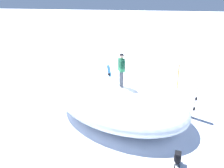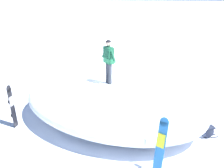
{
  "view_description": "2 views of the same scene",
  "coord_description": "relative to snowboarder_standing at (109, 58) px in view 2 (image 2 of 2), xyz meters",
  "views": [
    {
      "loc": [
        3.34,
        -9.93,
        5.55
      ],
      "look_at": [
        -0.03,
        0.64,
        1.6
      ],
      "focal_mm": 38.26,
      "sensor_mm": 36.0,
      "label": 1
    },
    {
      "loc": [
        -0.21,
        9.77,
        4.85
      ],
      "look_at": [
        0.32,
        0.74,
        1.54
      ],
      "focal_mm": 41.51,
      "sensor_mm": 36.0,
      "label": 2
    }
  ],
  "objects": [
    {
      "name": "ground",
      "position": [
        -0.45,
        -0.61,
        -2.51
      ],
      "size": [
        240.0,
        240.0,
        0.0
      ],
      "primitive_type": "plane",
      "color": "white"
    },
    {
      "name": "snow_mound",
      "position": [
        -0.08,
        -0.03,
        -1.74
      ],
      "size": [
        8.96,
        8.1,
        1.53
      ],
      "primitive_type": "ellipsoid",
      "rotation": [
        0.0,
        0.0,
        2.63
      ],
      "color": "white",
      "rests_on": "ground"
    },
    {
      "name": "snowboarder_standing",
      "position": [
        0.0,
        0.0,
        0.0
      ],
      "size": [
        0.61,
        0.89,
        1.65
      ],
      "color": "#333842",
      "rests_on": "snow_mound"
    },
    {
      "name": "snowboard_primary_upright",
      "position": [
        3.51,
        0.77,
        -1.65
      ],
      "size": [
        0.18,
        0.28,
        1.65
      ],
      "color": "black",
      "rests_on": "ground"
    },
    {
      "name": "snowboard_secondary_upright",
      "position": [
        -1.61,
        3.15,
        -1.62
      ],
      "size": [
        0.41,
        0.42,
        1.71
      ],
      "color": "#2672BF",
      "rests_on": "ground"
    },
    {
      "name": "backpack_near",
      "position": [
        -3.52,
        1.13,
        -2.28
      ],
      "size": [
        0.65,
        0.41,
        0.43
      ],
      "color": "#1E2333",
      "rests_on": "ground"
    },
    {
      "name": "backpack_far",
      "position": [
        2.96,
        -3.07,
        -2.27
      ],
      "size": [
        0.27,
        0.52,
        0.46
      ],
      "color": "black",
      "rests_on": "ground"
    }
  ]
}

